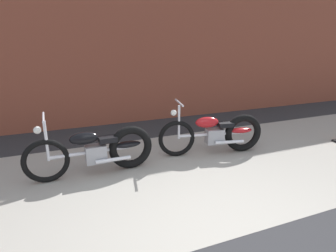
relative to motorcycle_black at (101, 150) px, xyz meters
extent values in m
plane|color=#2D2D30|center=(0.94, -2.18, -0.40)|extent=(80.00, 80.00, 0.00)
cube|color=#9E998E|center=(0.94, -0.43, -0.40)|extent=(36.00, 3.50, 0.01)
cube|color=brown|center=(0.94, 3.02, 1.88)|extent=(36.00, 0.50, 4.56)
torus|color=black|center=(-0.81, -0.01, -0.06)|extent=(0.68, 0.09, 0.68)
torus|color=black|center=(0.49, 0.01, -0.03)|extent=(0.73, 0.14, 0.73)
cylinder|color=silver|center=(-0.16, 0.00, -0.02)|extent=(1.24, 0.07, 0.06)
cube|color=#99999E|center=(-0.08, 0.00, -0.06)|extent=(0.32, 0.22, 0.28)
ellipsoid|color=black|center=(-0.24, 0.00, 0.22)|extent=(0.44, 0.19, 0.20)
ellipsoid|color=black|center=(0.44, 0.01, 0.03)|extent=(0.44, 0.18, 0.10)
cube|color=black|center=(0.12, 0.00, 0.16)|extent=(0.28, 0.20, 0.08)
cylinder|color=silver|center=(-0.77, -0.01, 0.25)|extent=(0.04, 0.04, 0.62)
cylinder|color=silver|center=(-0.77, -0.01, 0.61)|extent=(0.04, 0.58, 0.03)
sphere|color=white|center=(-0.87, -0.01, 0.43)|extent=(0.11, 0.11, 0.11)
cylinder|color=silver|center=(0.16, -0.15, -0.14)|extent=(0.55, 0.07, 0.06)
torus|color=black|center=(1.41, 0.19, -0.06)|extent=(0.68, 0.21, 0.68)
torus|color=black|center=(2.68, -0.07, -0.03)|extent=(0.74, 0.27, 0.73)
cylinder|color=silver|center=(2.04, 0.06, -0.02)|extent=(1.22, 0.30, 0.06)
cube|color=#99999E|center=(2.12, 0.05, -0.06)|extent=(0.36, 0.28, 0.28)
ellipsoid|color=red|center=(1.97, 0.08, 0.22)|extent=(0.47, 0.27, 0.20)
ellipsoid|color=red|center=(2.63, -0.06, 0.03)|extent=(0.47, 0.26, 0.10)
cube|color=black|center=(2.32, 0.01, 0.16)|extent=(0.31, 0.25, 0.08)
cylinder|color=silver|center=(1.45, 0.18, 0.25)|extent=(0.05, 0.05, 0.62)
cylinder|color=silver|center=(1.45, 0.18, 0.61)|extent=(0.15, 0.57, 0.03)
sphere|color=white|center=(1.35, 0.20, 0.43)|extent=(0.11, 0.11, 0.11)
cylinder|color=silver|center=(2.33, -0.15, -0.14)|extent=(0.55, 0.17, 0.06)
camera|label=1|loc=(-0.62, -4.30, 1.64)|focal=30.44mm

